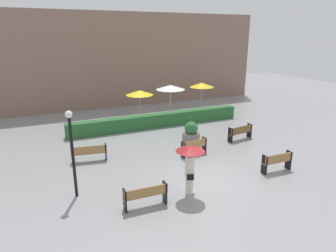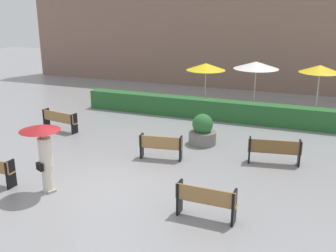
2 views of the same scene
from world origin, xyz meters
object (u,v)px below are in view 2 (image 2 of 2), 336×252
bench_mid_center (161,146)px  patio_umbrella_white (256,65)px  bench_near_right (206,200)px  bench_far_left (59,119)px  patio_umbrella_yellow_far (320,69)px  planter_pot (202,131)px  bench_far_right (274,150)px  patio_umbrella_yellow (206,67)px  pedestrian_with_umbrella (43,146)px

bench_mid_center → patio_umbrella_white: 8.00m
bench_near_right → patio_umbrella_white: patio_umbrella_white is taller
bench_mid_center → bench_far_left: (-5.31, 1.47, -0.00)m
bench_mid_center → patio_umbrella_yellow_far: patio_umbrella_yellow_far is taller
bench_far_left → bench_near_right: bearing=-31.5°
bench_near_right → planter_pot: size_ratio=1.31×
bench_far_right → patio_umbrella_yellow: patio_umbrella_yellow is taller
bench_mid_center → bench_near_right: (2.59, -3.38, 0.03)m
bench_mid_center → patio_umbrella_white: size_ratio=0.61×
pedestrian_with_umbrella → patio_umbrella_white: size_ratio=0.81×
bench_far_left → bench_far_right: (9.10, -0.49, 0.01)m
bench_near_right → patio_umbrella_yellow: 11.37m
patio_umbrella_yellow → patio_umbrella_white: bearing=1.4°
bench_far_left → planter_pot: bearing=5.5°
bench_mid_center → planter_pot: size_ratio=1.29×
bench_mid_center → planter_pot: planter_pot is taller
bench_far_left → patio_umbrella_yellow: (4.82, 5.98, 1.66)m
bench_near_right → planter_pot: (-1.67, 5.45, -0.03)m
patio_umbrella_white → bench_far_right: bearing=-74.9°
patio_umbrella_yellow → patio_umbrella_yellow_far: 5.48m
bench_near_right → planter_pot: 5.70m
bench_far_left → patio_umbrella_yellow: 7.85m
pedestrian_with_umbrella → patio_umbrella_yellow: 11.14m
bench_mid_center → patio_umbrella_white: patio_umbrella_white is taller
bench_far_right → patio_umbrella_white: (-1.76, 6.53, 1.86)m
bench_far_right → patio_umbrella_yellow_far: patio_umbrella_yellow_far is taller
bench_mid_center → patio_umbrella_yellow_far: 9.42m
pedestrian_with_umbrella → planter_pot: size_ratio=1.70×
bench_far_left → patio_umbrella_yellow_far: (10.28, 6.33, 1.81)m
bench_far_right → patio_umbrella_yellow: 7.93m
bench_mid_center → pedestrian_with_umbrella: size_ratio=0.76×
bench_far_left → bench_far_right: bench_far_right is taller
bench_far_left → pedestrian_with_umbrella: bearing=-58.1°
bench_far_left → patio_umbrella_yellow_far: 12.21m
bench_far_right → planter_pot: bearing=159.2°
bench_mid_center → bench_far_right: bearing=14.5°
bench_mid_center → bench_near_right: size_ratio=0.99×
bench_mid_center → bench_far_left: bearing=164.5°
patio_umbrella_white → patio_umbrella_yellow_far: size_ratio=1.02×
bench_near_right → pedestrian_with_umbrella: size_ratio=0.77×
pedestrian_with_umbrella → patio_umbrella_yellow_far: patio_umbrella_yellow_far is taller
bench_mid_center → planter_pot: bearing=66.0°
bench_far_left → pedestrian_with_umbrella: pedestrian_with_umbrella is taller
bench_near_right → bench_far_right: bench_near_right is taller
bench_far_right → pedestrian_with_umbrella: 7.56m
patio_umbrella_yellow_far → bench_far_left: bearing=-148.4°
bench_mid_center → pedestrian_with_umbrella: (-2.20, -3.54, 0.91)m
bench_mid_center → bench_far_left: 5.51m
planter_pot → bench_mid_center: bearing=-114.0°
planter_pot → patio_umbrella_white: patio_umbrella_white is taller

